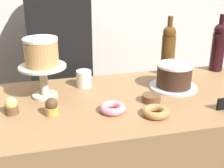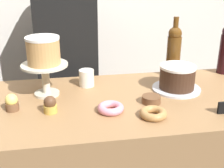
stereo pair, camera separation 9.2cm
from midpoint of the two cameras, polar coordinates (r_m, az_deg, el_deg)
back_wall at (r=2.14m, az=-2.91°, el=15.88°), size 6.00×0.05×2.60m
cake_stand_pedestal at (r=1.40m, az=-10.87°, el=1.85°), size 0.21×0.21×0.15m
white_layer_cake at (r=1.37m, az=-11.21°, el=6.31°), size 0.15×0.15×0.13m
silver_serving_platter at (r=1.52m, az=13.95°, el=-0.88°), size 0.24×0.24×0.01m
chocolate_round_cake at (r=1.49m, az=14.17°, el=1.34°), size 0.17×0.17×0.12m
wine_bottle_amber at (r=1.66m, az=13.36°, el=6.28°), size 0.08×0.08×0.33m
cupcake_chocolate at (r=1.25m, az=-9.75°, el=-4.02°), size 0.06×0.06×0.07m
cupcake_lemon at (r=1.31m, az=-16.84°, el=-3.50°), size 0.06×0.06×0.07m
donut_maple at (r=1.23m, az=10.08°, el=-5.61°), size 0.11×0.11×0.03m
donut_pink at (r=1.25m, az=1.85°, el=-4.67°), size 0.11×0.11×0.03m
cookie_stack at (r=1.35m, az=9.51°, el=-2.98°), size 0.08×0.08×0.03m
coffee_cup_ceramic at (r=1.51m, az=-3.16°, el=1.14°), size 0.08×0.08×0.09m
barista_figure at (r=1.90m, az=-6.94°, el=0.63°), size 0.36×0.22×1.60m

